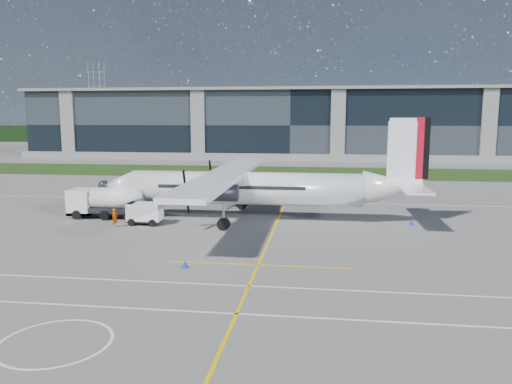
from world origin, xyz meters
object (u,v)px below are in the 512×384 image
Objects in this scene: pylon_west at (98,102)px; safety_cone_nose_port at (115,215)px; safety_cone_nose_stbd at (119,209)px; baggage_tug at (145,214)px; ground_crew_person at (115,217)px; safety_cone_fwd at (88,211)px; safety_cone_tail at (411,222)px; fuel_tanker_truck at (102,203)px; safety_cone_stbdwing at (252,191)px; safety_cone_portwing at (185,264)px; turboprop_aircraft at (257,169)px.

pylon_west is 60.00× the size of safety_cone_nose_port.
safety_cone_nose_stbd is at bearing -64.43° from pylon_west.
baggage_tug is at bearing -30.25° from safety_cone_nose_port.
ground_crew_person reaches higher than safety_cone_fwd.
safety_cone_nose_port is (-3.73, 2.17, -0.69)m from baggage_tug.
safety_cone_tail and safety_cone_nose_stbd have the same top height.
ground_crew_person reaches higher than safety_cone_tail.
ground_crew_person is 3.68× the size of safety_cone_nose_stbd.
baggage_tug reaches higher than safety_cone_nose_stbd.
ground_crew_person reaches higher than safety_cone_nose_stbd.
fuel_tanker_truck is 15.19× the size of safety_cone_nose_stbd.
pylon_west is 60.00× the size of safety_cone_nose_stbd.
fuel_tanker_truck is 15.19× the size of safety_cone_stbdwing.
safety_cone_nose_port and safety_cone_portwing have the same top height.
baggage_tug is 6.26× the size of safety_cone_nose_port.
fuel_tanker_truck is at bearing -124.73° from safety_cone_stbdwing.
turboprop_aircraft reaches higher than safety_cone_fwd.
safety_cone_portwing is (11.89, -14.18, -1.17)m from fuel_tanker_truck.
pylon_west reaches higher than safety_cone_portwing.
turboprop_aircraft reaches higher than ground_crew_person.
ground_crew_person is at bearing -69.56° from safety_cone_nose_stbd.
safety_cone_tail is (23.13, 2.75, -0.69)m from baggage_tug.
pylon_west is at bearing 115.39° from safety_cone_nose_port.
safety_cone_fwd is 1.00× the size of safety_cone_nose_stbd.
ground_crew_person reaches higher than safety_cone_nose_port.
fuel_tanker_truck reaches higher than safety_cone_fwd.
ground_crew_person is at bearing -66.55° from safety_cone_nose_port.
pylon_west is 60.00× the size of safety_cone_tail.
fuel_tanker_truck reaches higher than safety_cone_tail.
turboprop_aircraft is 13.99m from safety_cone_nose_port.
pylon_west is 60.00× the size of safety_cone_portwing.
safety_cone_tail and safety_cone_portwing have the same top height.
ground_crew_person is 22.48m from safety_cone_stbdwing.
ground_crew_person is at bearing -52.87° from fuel_tanker_truck.
safety_cone_nose_port is at bearing -174.96° from turboprop_aircraft.
safety_cone_fwd is 1.00× the size of safety_cone_portwing.
pylon_west is 158.31m from fuel_tanker_truck.
safety_cone_tail and safety_cone_nose_port have the same top height.
baggage_tug reaches higher than safety_cone_tail.
safety_cone_nose_stbd is (-27.76, 2.45, 0.00)m from safety_cone_tail.
safety_cone_portwing and safety_cone_stbdwing have the same top height.
safety_cone_stbdwing is at bearing 90.31° from safety_cone_portwing.
safety_cone_tail is at bearing -56.37° from pylon_west.
safety_cone_portwing is at bearing -99.52° from turboprop_aircraft.
turboprop_aircraft is 13.15m from ground_crew_person.
safety_cone_fwd is 21.19m from safety_cone_portwing.
safety_cone_nose_port is 19.96m from safety_cone_stbdwing.
pylon_west reaches higher than fuel_tanker_truck.
turboprop_aircraft is 62.02× the size of safety_cone_nose_stbd.
safety_cone_tail is 1.00× the size of safety_cone_nose_port.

